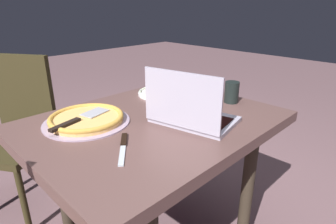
{
  "coord_description": "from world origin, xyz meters",
  "views": [
    {
      "loc": [
        -0.76,
        -0.84,
        1.2
      ],
      "look_at": [
        0.01,
        -0.08,
        0.79
      ],
      "focal_mm": 29.97,
      "sensor_mm": 36.0,
      "label": 1
    }
  ],
  "objects": [
    {
      "name": "dining_table",
      "position": [
        0.0,
        0.0,
        0.64
      ],
      "size": [
        1.06,
        0.82,
        0.74
      ],
      "color": "brown",
      "rests_on": "ground_plane"
    },
    {
      "name": "laptop",
      "position": [
        0.07,
        -0.15,
        0.79
      ],
      "size": [
        0.3,
        0.37,
        0.24
      ],
      "color": "#B1ABC1",
      "rests_on": "dining_table"
    },
    {
      "name": "pizza_plate",
      "position": [
        0.26,
        0.23,
        0.75
      ],
      "size": [
        0.24,
        0.24,
        0.04
      ],
      "color": "white",
      "rests_on": "dining_table"
    },
    {
      "name": "pizza_tray",
      "position": [
        -0.23,
        0.17,
        0.75
      ],
      "size": [
        0.36,
        0.36,
        0.04
      ],
      "color": "#A992AA",
      "rests_on": "dining_table"
    },
    {
      "name": "table_knife",
      "position": [
        -0.25,
        -0.11,
        0.74
      ],
      "size": [
        0.16,
        0.18,
        0.01
      ],
      "color": "silver",
      "rests_on": "dining_table"
    },
    {
      "name": "drink_cup",
      "position": [
        0.42,
        -0.12,
        0.79
      ],
      "size": [
        0.07,
        0.07,
        0.11
      ],
      "color": "black",
      "rests_on": "dining_table"
    },
    {
      "name": "chair_far",
      "position": [
        -0.31,
        0.87,
        0.52
      ],
      "size": [
        0.56,
        0.56,
        0.93
      ],
      "color": "#312A16",
      "rests_on": "ground_plane"
    }
  ]
}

